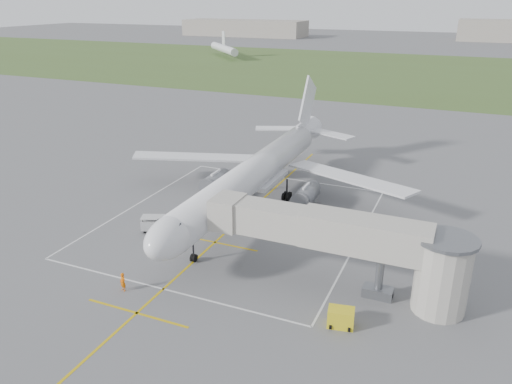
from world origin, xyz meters
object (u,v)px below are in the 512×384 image
at_px(gpu_unit, 341,318).
at_px(ramp_worker_wing, 217,186).
at_px(ramp_worker_nose, 123,282).
at_px(jet_bridge, 356,244).
at_px(baggage_cart, 153,224).
at_px(airliner, 255,173).

bearing_deg(gpu_unit, ramp_worker_wing, 125.41).
xyz_separation_m(ramp_worker_nose, ramp_worker_wing, (-3.53, 24.95, -0.08)).
xyz_separation_m(jet_bridge, baggage_cart, (-23.36, 3.25, -3.84)).
bearing_deg(airliner, baggage_cart, -124.79).
xyz_separation_m(airliner, gpu_unit, (16.06, -19.69, -3.62)).
xyz_separation_m(jet_bridge, ramp_worker_nose, (-18.86, -8.11, -3.87)).
bearing_deg(jet_bridge, baggage_cart, 172.08).
distance_m(baggage_cart, ramp_worker_nose, 12.22).
relative_size(baggage_cart, ramp_worker_nose, 1.66).
bearing_deg(gpu_unit, ramp_worker_nose, 177.74).
relative_size(jet_bridge, baggage_cart, 8.03).
xyz_separation_m(airliner, ramp_worker_wing, (-6.67, 2.59, -3.60)).
bearing_deg(airliner, ramp_worker_wing, 158.76).
height_order(airliner, gpu_unit, airliner).
bearing_deg(jet_bridge, ramp_worker_wing, 143.05).
relative_size(airliner, ramp_worker_nose, 26.65).
bearing_deg(ramp_worker_nose, baggage_cart, 125.92).
xyz_separation_m(gpu_unit, ramp_worker_wing, (-22.73, 22.28, 0.02)).
height_order(gpu_unit, baggage_cart, baggage_cart).
bearing_deg(airliner, ramp_worker_nose, -98.00).
relative_size(jet_bridge, gpu_unit, 10.21).
height_order(airliner, ramp_worker_nose, airliner).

